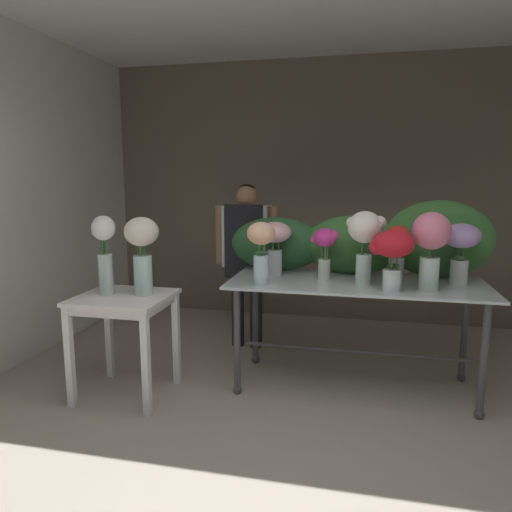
% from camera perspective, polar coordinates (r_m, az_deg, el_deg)
% --- Properties ---
extents(ground_plane, '(8.02, 8.02, 0.00)m').
position_cam_1_polar(ground_plane, '(3.95, 6.50, -14.66)').
color(ground_plane, '#9E9384').
extents(wall_back, '(5.15, 0.12, 2.90)m').
position_cam_1_polar(wall_back, '(5.43, 8.95, 7.68)').
color(wall_back, '#706656').
rests_on(wall_back, ground).
extents(wall_left, '(0.12, 3.77, 2.90)m').
position_cam_1_polar(wall_left, '(4.65, -26.76, 6.50)').
color(wall_left, silver).
rests_on(wall_left, ground).
extents(display_table_glass, '(1.90, 0.82, 0.85)m').
position_cam_1_polar(display_table_glass, '(3.64, 12.02, -5.17)').
color(display_table_glass, silver).
rests_on(display_table_glass, ground).
extents(side_table_white, '(0.66, 0.61, 0.76)m').
position_cam_1_polar(side_table_white, '(3.59, -15.74, -6.33)').
color(side_table_white, white).
rests_on(side_table_white, ground).
extents(florist, '(0.60, 0.24, 1.56)m').
position_cam_1_polar(florist, '(4.40, -1.16, 0.90)').
color(florist, '#232328').
rests_on(florist, ground).
extents(foliage_backdrop, '(2.07, 0.31, 0.60)m').
position_cam_1_polar(foliage_backdrop, '(3.85, 13.74, 1.63)').
color(foliage_backdrop, '#28562D').
rests_on(foliage_backdrop, display_table_glass).
extents(vase_rosy_tulips, '(0.26, 0.26, 0.54)m').
position_cam_1_polar(vase_rosy_tulips, '(3.42, 20.44, 1.59)').
color(vase_rosy_tulips, silver).
rests_on(vase_rosy_tulips, display_table_glass).
extents(vase_peach_lilies, '(0.21, 0.21, 0.46)m').
position_cam_1_polar(vase_peach_lilies, '(3.38, 0.65, 1.13)').
color(vase_peach_lilies, silver).
rests_on(vase_peach_lilies, display_table_glass).
extents(vase_ivory_hydrangea, '(0.28, 0.24, 0.54)m').
position_cam_1_polar(vase_ivory_hydrangea, '(3.47, 13.11, 2.37)').
color(vase_ivory_hydrangea, silver).
rests_on(vase_ivory_hydrangea, display_table_glass).
extents(vase_lilac_ranunculus, '(0.27, 0.27, 0.45)m').
position_cam_1_polar(vase_lilac_ranunculus, '(3.67, 23.60, 1.31)').
color(vase_lilac_ranunculus, silver).
rests_on(vase_lilac_ranunculus, display_table_glass).
extents(vase_blush_roses, '(0.26, 0.26, 0.43)m').
position_cam_1_polar(vase_blush_roses, '(3.72, 2.35, 1.93)').
color(vase_blush_roses, silver).
rests_on(vase_blush_roses, display_table_glass).
extents(vase_scarlet_stock, '(0.21, 0.19, 0.42)m').
position_cam_1_polar(vase_scarlet_stock, '(3.65, 16.68, 0.92)').
color(vase_scarlet_stock, silver).
rests_on(vase_scarlet_stock, display_table_glass).
extents(vase_crimson_freesia, '(0.30, 0.28, 0.42)m').
position_cam_1_polar(vase_crimson_freesia, '(3.31, 16.23, 0.60)').
color(vase_crimson_freesia, silver).
rests_on(vase_crimson_freesia, display_table_glass).
extents(vase_magenta_snapdragons, '(0.21, 0.18, 0.39)m').
position_cam_1_polar(vase_magenta_snapdragons, '(3.60, 8.40, 1.16)').
color(vase_magenta_snapdragons, silver).
rests_on(vase_magenta_snapdragons, display_table_glass).
extents(vase_white_roses_tall, '(0.17, 0.17, 0.58)m').
position_cam_1_polar(vase_white_roses_tall, '(3.57, -17.95, 0.60)').
color(vase_white_roses_tall, silver).
rests_on(vase_white_roses_tall, side_table_white).
extents(vase_cream_lisianthus_tall, '(0.25, 0.25, 0.57)m').
position_cam_1_polar(vase_cream_lisianthus_tall, '(3.49, -13.69, 0.87)').
color(vase_cream_lisianthus_tall, silver).
rests_on(vase_cream_lisianthus_tall, side_table_white).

